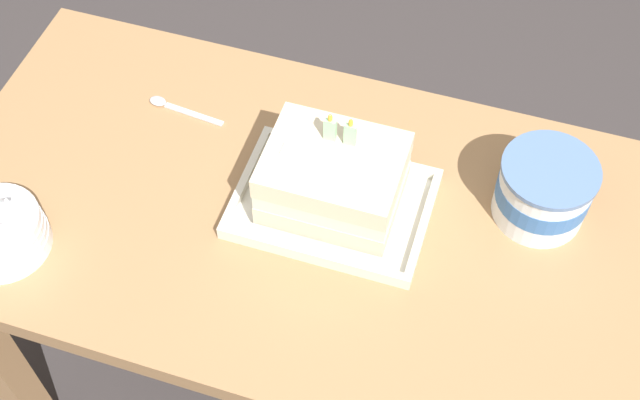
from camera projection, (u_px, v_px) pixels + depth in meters
ground_plane at (311, 395)px, 1.86m from camera, size 8.00×8.00×0.00m
dining_table at (308, 254)px, 1.39m from camera, size 1.16×0.61×0.69m
foil_tray at (333, 205)px, 1.30m from camera, size 0.30×0.21×0.02m
birthday_cake at (333, 178)px, 1.24m from camera, size 0.20×0.16×0.15m
ice_cream_tub at (544, 190)px, 1.25m from camera, size 0.14×0.14×0.11m
serving_spoon_near_tray at (170, 106)px, 1.42m from camera, size 0.14×0.03×0.01m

